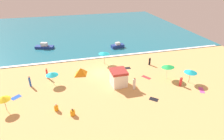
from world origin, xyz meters
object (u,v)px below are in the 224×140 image
Objects in this scene: beach_umbrella_1 at (191,71)px; small_boat_1 at (118,46)px; beachgoer_3 at (30,81)px; beach_umbrella_4 at (104,53)px; beach_umbrella_0 at (168,66)px; small_boat_0 at (44,46)px; beachgoer_4 at (150,61)px; beachgoer_0 at (47,73)px; beachgoer_1 at (73,113)px; beachgoer_6 at (134,84)px; beachgoer_2 at (56,108)px; beachgoer_5 at (181,81)px; beach_tent at (81,71)px; beach_umbrella_2 at (3,98)px; lifeguard_cabana at (119,77)px; beach_umbrella_3 at (52,74)px.

small_boat_1 is (-6.40, 17.27, -1.39)m from beach_umbrella_1.
beach_umbrella_4 is at bearing 21.54° from beachgoer_3.
beach_umbrella_0 reaches higher than small_boat_0.
beachgoer_0 is at bearing -178.83° from beachgoer_4.
small_boat_0 reaches higher than beachgoer_1.
beach_umbrella_4 is at bearing 103.54° from beachgoer_6.
beachgoer_3 is 0.58× the size of small_boat_1.
beachgoer_5 is (18.05, 1.25, 0.27)m from beachgoer_2.
beachgoer_4 is 0.83× the size of beachgoer_6.
beach_umbrella_1 reaches higher than beachgoer_1.
beachgoer_5 is (14.05, -7.34, 0.14)m from beach_tent.
beach_umbrella_4 is 2.71× the size of beachgoer_2.
beachgoer_6 is at bearing -76.46° from beach_umbrella_4.
beach_tent reaches higher than beachgoer_1.
beach_umbrella_2 is at bearing -174.41° from beach_umbrella_0.
beach_tent is (-5.11, 4.74, -0.68)m from lifeguard_cabana.
beachgoer_0 is 13.96m from beachgoer_6.
beach_tent is 5.34m from beachgoer_0.
beach_umbrella_1 is 30.64m from small_boat_0.
beachgoer_5 reaches higher than small_boat_0.
beachgoer_2 is at bearing -125.24° from small_boat_1.
beach_umbrella_0 is 11.54m from beach_umbrella_4.
beach_umbrella_3 reaches higher than beach_tent.
beachgoer_1 is at bearing -20.89° from beach_umbrella_2.
beach_umbrella_2 is at bearing -144.75° from beach_tent.
beachgoer_5 is 18.33m from small_boat_1.
beach_umbrella_4 reaches higher than beachgoer_0.
lifeguard_cabana reaches higher than beach_umbrella_1.
beach_umbrella_2 is 26.06m from small_boat_1.
beachgoer_1 is at bearing -170.66° from beachgoer_5.
beachgoer_6 is 17.02m from small_boat_1.
beachgoer_0 is 17.97m from small_boat_1.
beach_umbrella_0 is 1.85× the size of beachgoer_5.
beachgoer_2 is (-4.00, -8.59, -0.13)m from beach_tent.
beach_umbrella_3 is (-9.53, 2.69, 0.54)m from lifeguard_cabana.
beach_umbrella_4 is 8.84m from small_boat_1.
beach_umbrella_1 is at bearing -2.79° from beachgoer_6.
beachgoer_2 is at bearing -168.98° from beachgoer_6.
beachgoer_5 is 7.12m from beachgoer_6.
beachgoer_4 is at bearing 50.93° from beachgoer_6.
lifeguard_cabana is at bearing 163.81° from beachgoer_5.
beach_tent is 1.45× the size of beachgoer_6.
lifeguard_cabana reaches higher than small_boat_0.
small_boat_0 is (-13.42, 20.60, -0.34)m from beachgoer_6.
beachgoer_3 is (-5.58, 8.20, 0.45)m from beachgoer_1.
beach_umbrella_3 is 1.24× the size of beachgoer_3.
beach_umbrella_4 is 0.64× the size of small_boat_0.
beach_umbrella_4 is 1.76× the size of beachgoer_4.
beach_umbrella_3 is at bearing -155.09° from beach_tent.
beach_umbrella_1 is 0.90× the size of small_boat_1.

